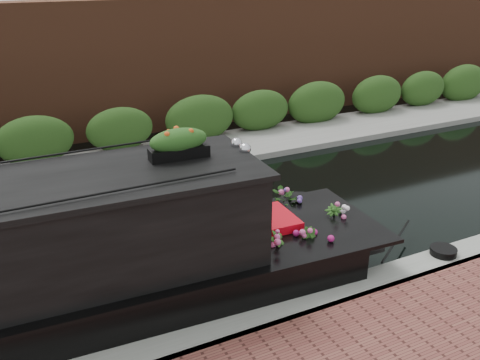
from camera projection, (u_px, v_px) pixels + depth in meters
name	position (u px, v px, depth m)	size (l,w,h in m)	color
ground	(194.00, 231.00, 10.67)	(80.00, 80.00, 0.00)	black
near_bank_coping	(279.00, 323.00, 7.95)	(40.00, 0.60, 0.50)	gray
far_bank_path	(134.00, 165.00, 14.14)	(40.00, 2.40, 0.34)	gray
far_hedge	(124.00, 155.00, 14.88)	(40.00, 1.10, 2.80)	#244617
far_brick_wall	(106.00, 135.00, 16.61)	(40.00, 1.00, 8.00)	brown
rope_fender	(350.00, 236.00, 10.09)	(0.37, 0.37, 0.43)	brown
coiled_mooring_rope	(443.00, 251.00, 9.31)	(0.46, 0.46, 0.12)	black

